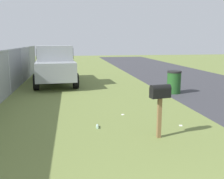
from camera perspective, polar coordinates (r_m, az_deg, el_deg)
The scene contains 7 objects.
mailbox at distance 6.11m, azimuth 10.82°, elevation -1.34°, with size 0.28×0.52×1.32m.
pickup_truck at distance 14.06m, azimuth -12.75°, elevation 5.68°, with size 5.40×2.45×2.09m.
trash_bin at distance 11.66m, azimuth 13.83°, elevation 1.65°, with size 0.63×0.63×1.01m.
fence_section at distance 10.53m, azimuth -23.94°, elevation 3.03°, with size 19.80×0.07×1.96m.
litter_bottle_midfield_b at distance 6.96m, azimuth -3.34°, elevation -8.35°, with size 0.07×0.07×0.22m, color #B2D8BF.
litter_wrapper_by_mailbox at distance 8.15m, azimuth 2.43°, elevation -5.67°, with size 0.12×0.08×0.01m, color silver.
litter_wrapper_far_scatter at distance 7.38m, azimuth 15.28°, elevation -7.84°, with size 0.12×0.08×0.01m, color silver.
Camera 1 is at (-0.55, 1.79, 2.34)m, focal length 40.44 mm.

